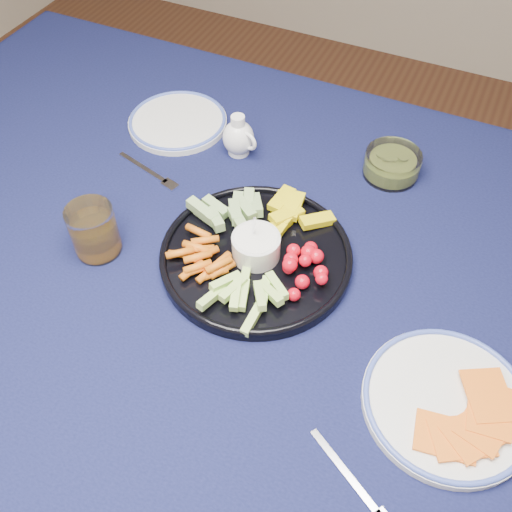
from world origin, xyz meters
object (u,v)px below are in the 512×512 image
at_px(crudite_platter, 255,252).
at_px(juice_tumbler, 95,233).
at_px(pickle_bowl, 392,165).
at_px(creamer_pitcher, 239,137).
at_px(cheese_plate, 448,401).
at_px(side_plate_extra, 178,121).
at_px(dining_table, 238,277).

height_order(crudite_platter, juice_tumbler, crudite_platter).
relative_size(crudite_platter, pickle_bowl, 3.04).
height_order(creamer_pitcher, cheese_plate, creamer_pitcher).
bearing_deg(side_plate_extra, creamer_pitcher, -9.44).
relative_size(creamer_pitcher, side_plate_extra, 0.42).
xyz_separation_m(crudite_platter, creamer_pitcher, (-0.15, 0.24, 0.02)).
distance_m(dining_table, juice_tumbler, 0.27).
bearing_deg(dining_table, creamer_pitcher, 115.38).
xyz_separation_m(juice_tumbler, side_plate_extra, (-0.05, 0.36, -0.03)).
relative_size(dining_table, juice_tumbler, 17.85).
relative_size(pickle_bowl, cheese_plate, 0.45).
bearing_deg(side_plate_extra, pickle_bowl, 5.05).
bearing_deg(cheese_plate, creamer_pitcher, 143.78).
relative_size(dining_table, creamer_pitcher, 19.21).
bearing_deg(side_plate_extra, juice_tumbler, -81.84).
bearing_deg(dining_table, cheese_plate, -19.78).
xyz_separation_m(creamer_pitcher, side_plate_extra, (-0.16, 0.03, -0.03)).
bearing_deg(juice_tumbler, dining_table, 26.63).
bearing_deg(crudite_platter, cheese_plate, -19.82).
bearing_deg(crudite_platter, creamer_pitcher, 121.64).
height_order(dining_table, juice_tumbler, juice_tumbler).
distance_m(creamer_pitcher, side_plate_extra, 0.16).
distance_m(pickle_bowl, juice_tumbler, 0.56).
xyz_separation_m(dining_table, pickle_bowl, (0.19, 0.29, 0.11)).
bearing_deg(dining_table, pickle_bowl, 57.38).
bearing_deg(crudite_platter, pickle_bowl, 64.55).
xyz_separation_m(dining_table, juice_tumbler, (-0.21, -0.11, 0.13)).
height_order(dining_table, creamer_pitcher, creamer_pitcher).
bearing_deg(dining_table, crudite_platter, -19.52).
relative_size(dining_table, pickle_bowl, 15.63).
bearing_deg(creamer_pitcher, juice_tumbler, -107.59).
height_order(dining_table, side_plate_extra, side_plate_extra).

